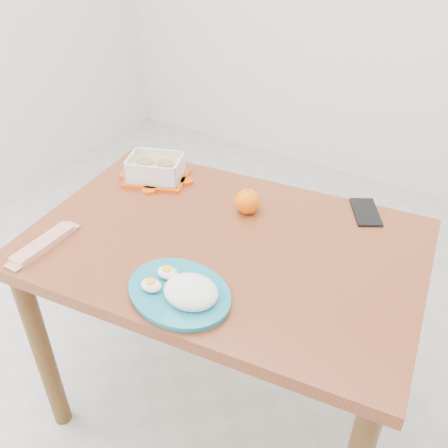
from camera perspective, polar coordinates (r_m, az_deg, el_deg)
The scene contains 7 objects.
ground at distance 2.08m, azimuth -0.95°, elevation -15.52°, with size 3.50×3.50×0.00m, color #B7B7B2.
dining_table at distance 1.50m, azimuth 0.00°, elevation -5.23°, with size 1.20×0.87×0.75m.
food_container at distance 1.71m, azimuth -7.82°, elevation 6.25°, with size 0.24×0.21×0.09m.
orange_fruit at distance 1.53m, azimuth 2.71°, elevation 2.60°, with size 0.08×0.08×0.08m, color orange.
rice_plate at distance 1.24m, azimuth -4.75°, elevation -7.56°, with size 0.33×0.33×0.08m.
candy_bar at distance 1.50m, azimuth -19.92°, elevation -2.13°, with size 0.20×0.05×0.02m, color red.
smartphone at distance 1.61m, azimuth 15.89°, elevation 1.32°, with size 0.07×0.15×0.01m, color black.
Camera 1 is at (0.71, -1.10, 1.62)m, focal length 40.00 mm.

